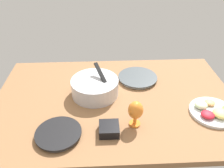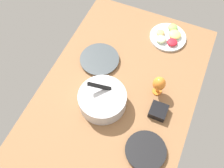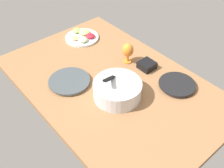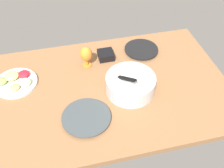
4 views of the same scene
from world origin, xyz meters
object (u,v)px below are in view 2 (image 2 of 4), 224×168
dinner_plate_right (100,59)px  fruit_platter (169,36)px  mixing_bowl (102,99)px  hurricane_glass_orange (159,84)px  square_bowl_black (158,111)px  dinner_plate_left (146,151)px

dinner_plate_right → fruit_platter: 57.27cm
mixing_bowl → hurricane_glass_orange: (23.05, -30.60, 4.03)cm
mixing_bowl → hurricane_glass_orange: 38.52cm
dinner_plate_right → square_bowl_black: size_ratio=2.61×
dinner_plate_right → hurricane_glass_orange: 48.76cm
hurricane_glass_orange → square_bowl_black: bearing=-159.4°
dinner_plate_left → mixing_bowl: (19.57, 37.35, 4.67)cm
hurricane_glass_orange → square_bowl_black: hurricane_glass_orange is taller
mixing_bowl → square_bowl_black: bearing=-77.4°
mixing_bowl → hurricane_glass_orange: mixing_bowl is taller
fruit_platter → square_bowl_black: (-63.96, -12.48, 0.86)cm
dinner_plate_left → fruit_platter: (91.61, 13.60, 0.60)cm
mixing_bowl → square_bowl_black: mixing_bowl is taller
fruit_platter → hurricane_glass_orange: hurricane_glass_orange is taller
dinner_plate_right → mixing_bowl: 35.86cm
dinner_plate_left → fruit_platter: size_ratio=0.90×
square_bowl_black → dinner_plate_right: bearing=66.2°
dinner_plate_right → dinner_plate_left: bearing=-133.4°
hurricane_glass_orange → dinner_plate_left: bearing=-171.0°
dinner_plate_right → square_bowl_black: (-23.34, -52.84, 1.56)cm
fruit_platter → mixing_bowl: bearing=161.8°
dinner_plate_left → hurricane_glass_orange: bearing=9.0°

